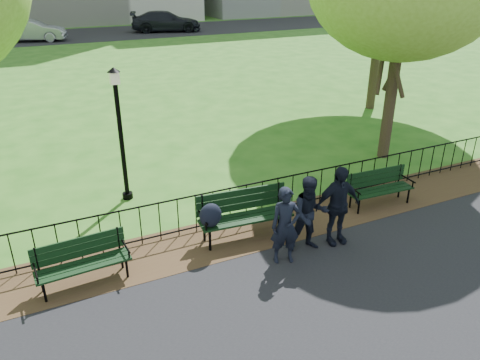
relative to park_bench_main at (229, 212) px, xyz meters
name	(u,v)px	position (x,y,z in m)	size (l,w,h in m)	color
ground	(301,264)	(0.91, -1.34, -0.70)	(120.00, 120.00, 0.00)	#265C18
dirt_strip	(264,227)	(0.91, 0.16, -0.69)	(60.00, 1.60, 0.01)	#3E2819
far_street	(68,36)	(0.91, 33.66, -0.69)	(70.00, 9.00, 0.01)	black
iron_fence	(254,199)	(0.91, 0.66, -0.20)	(24.06, 0.06, 1.00)	black
park_bench_main	(229,212)	(0.00, 0.00, 0.00)	(2.06, 0.77, 1.12)	black
park_bench_left_a	(81,257)	(-2.96, -0.12, -0.16)	(1.68, 0.61, 0.94)	black
park_bench_right_a	(379,184)	(3.90, -0.01, -0.16)	(1.68, 0.60, 0.94)	black
lamppost	(120,131)	(-1.47, 2.90, 1.06)	(0.29, 0.29, 3.24)	black
person_left	(285,226)	(0.67, -1.11, 0.09)	(0.57, 0.37, 1.56)	black
person_mid	(310,214)	(1.32, -0.95, 0.11)	(0.77, 0.40, 1.59)	black
person_right	(337,205)	(1.97, -0.96, 0.16)	(0.99, 0.41, 1.70)	black
sedan_silver	(32,31)	(-1.81, 31.55, 0.09)	(1.64, 4.70, 1.55)	#96989C
sedan_dark	(166,21)	(8.82, 32.62, 0.15)	(2.35, 5.79, 1.68)	black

